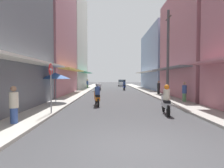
{
  "coord_description": "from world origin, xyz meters",
  "views": [
    {
      "loc": [
        -0.69,
        -4.89,
        1.94
      ],
      "look_at": [
        -0.44,
        20.58,
        1.02
      ],
      "focal_mm": 29.08,
      "sensor_mm": 36.0,
      "label": 1
    }
  ],
  "objects_px": {
    "pedestrian_crossing": "(14,106)",
    "vendor_umbrella": "(55,76)",
    "pedestrian_far": "(159,88)",
    "pedestrian_foreground": "(87,83)",
    "street_sign_no_entry": "(51,82)",
    "motorbike_blue": "(124,86)",
    "motorbike_silver": "(166,101)",
    "motorbike_white": "(100,87)",
    "motorbike_orange": "(97,95)",
    "parked_car": "(122,83)",
    "pedestrian_midway": "(184,92)",
    "utility_pole": "(168,56)"
  },
  "relations": [
    {
      "from": "pedestrian_foreground",
      "to": "vendor_umbrella",
      "type": "bearing_deg",
      "value": -90.35
    },
    {
      "from": "motorbike_orange",
      "to": "pedestrian_crossing",
      "type": "relative_size",
      "value": 1.11
    },
    {
      "from": "pedestrian_foreground",
      "to": "pedestrian_crossing",
      "type": "distance_m",
      "value": 24.18
    },
    {
      "from": "motorbike_blue",
      "to": "motorbike_white",
      "type": "bearing_deg",
      "value": -170.0
    },
    {
      "from": "pedestrian_midway",
      "to": "pedestrian_far",
      "type": "height_order",
      "value": "pedestrian_midway"
    },
    {
      "from": "parked_car",
      "to": "pedestrian_foreground",
      "type": "distance_m",
      "value": 11.84
    },
    {
      "from": "motorbike_silver",
      "to": "pedestrian_far",
      "type": "relative_size",
      "value": 1.16
    },
    {
      "from": "pedestrian_foreground",
      "to": "street_sign_no_entry",
      "type": "height_order",
      "value": "street_sign_no_entry"
    },
    {
      "from": "motorbike_white",
      "to": "motorbike_blue",
      "type": "height_order",
      "value": "motorbike_blue"
    },
    {
      "from": "pedestrian_far",
      "to": "pedestrian_foreground",
      "type": "xyz_separation_m",
      "value": [
        -9.33,
        11.32,
        0.16
      ]
    },
    {
      "from": "parked_car",
      "to": "pedestrian_crossing",
      "type": "xyz_separation_m",
      "value": [
        -6.51,
        -33.98,
        0.06
      ]
    },
    {
      "from": "motorbike_white",
      "to": "pedestrian_far",
      "type": "height_order",
      "value": "pedestrian_far"
    },
    {
      "from": "parked_car",
      "to": "utility_pole",
      "type": "relative_size",
      "value": 0.59
    },
    {
      "from": "pedestrian_midway",
      "to": "vendor_umbrella",
      "type": "distance_m",
      "value": 9.8
    },
    {
      "from": "parked_car",
      "to": "pedestrian_midway",
      "type": "height_order",
      "value": "pedestrian_midway"
    },
    {
      "from": "motorbike_blue",
      "to": "pedestrian_foreground",
      "type": "xyz_separation_m",
      "value": [
        -6.07,
        4.01,
        0.23
      ]
    },
    {
      "from": "motorbike_orange",
      "to": "parked_car",
      "type": "height_order",
      "value": "motorbike_orange"
    },
    {
      "from": "motorbike_silver",
      "to": "motorbike_white",
      "type": "relative_size",
      "value": 1.0
    },
    {
      "from": "motorbike_orange",
      "to": "pedestrian_crossing",
      "type": "distance_m",
      "value": 5.97
    },
    {
      "from": "vendor_umbrella",
      "to": "motorbike_blue",
      "type": "bearing_deg",
      "value": 66.01
    },
    {
      "from": "parked_car",
      "to": "pedestrian_crossing",
      "type": "height_order",
      "value": "pedestrian_crossing"
    },
    {
      "from": "pedestrian_foreground",
      "to": "motorbike_blue",
      "type": "bearing_deg",
      "value": -33.47
    },
    {
      "from": "motorbike_orange",
      "to": "street_sign_no_entry",
      "type": "distance_m",
      "value": 3.94
    },
    {
      "from": "utility_pole",
      "to": "motorbike_white",
      "type": "bearing_deg",
      "value": 115.39
    },
    {
      "from": "motorbike_blue",
      "to": "motorbike_silver",
      "type": "bearing_deg",
      "value": -87.35
    },
    {
      "from": "vendor_umbrella",
      "to": "pedestrian_far",
      "type": "bearing_deg",
      "value": 34.84
    },
    {
      "from": "motorbike_blue",
      "to": "vendor_umbrella",
      "type": "height_order",
      "value": "vendor_umbrella"
    },
    {
      "from": "motorbike_white",
      "to": "parked_car",
      "type": "relative_size",
      "value": 0.43
    },
    {
      "from": "pedestrian_crossing",
      "to": "vendor_umbrella",
      "type": "xyz_separation_m",
      "value": [
        -0.23,
        6.28,
        1.26
      ]
    },
    {
      "from": "parked_car",
      "to": "pedestrian_far",
      "type": "bearing_deg",
      "value": -82.72
    },
    {
      "from": "vendor_umbrella",
      "to": "street_sign_no_entry",
      "type": "relative_size",
      "value": 0.86
    },
    {
      "from": "vendor_umbrella",
      "to": "pedestrian_crossing",
      "type": "bearing_deg",
      "value": -87.86
    },
    {
      "from": "motorbike_silver",
      "to": "motorbike_orange",
      "type": "xyz_separation_m",
      "value": [
        -3.85,
        2.88,
        0.0
      ]
    },
    {
      "from": "motorbike_white",
      "to": "motorbike_silver",
      "type": "bearing_deg",
      "value": -75.53
    },
    {
      "from": "pedestrian_far",
      "to": "motorbike_silver",
      "type": "bearing_deg",
      "value": -103.02
    },
    {
      "from": "street_sign_no_entry",
      "to": "vendor_umbrella",
      "type": "bearing_deg",
      "value": 103.85
    },
    {
      "from": "pedestrian_foreground",
      "to": "street_sign_no_entry",
      "type": "xyz_separation_m",
      "value": [
        0.94,
        -22.14,
        0.79
      ]
    },
    {
      "from": "motorbike_blue",
      "to": "vendor_umbrella",
      "type": "distance_m",
      "value": 15.26
    },
    {
      "from": "pedestrian_crossing",
      "to": "street_sign_no_entry",
      "type": "xyz_separation_m",
      "value": [
        0.81,
        2.04,
        0.92
      ]
    },
    {
      "from": "motorbike_silver",
      "to": "pedestrian_crossing",
      "type": "height_order",
      "value": "pedestrian_crossing"
    },
    {
      "from": "motorbike_white",
      "to": "pedestrian_foreground",
      "type": "distance_m",
      "value": 5.28
    },
    {
      "from": "utility_pole",
      "to": "pedestrian_foreground",
      "type": "bearing_deg",
      "value": 116.07
    },
    {
      "from": "pedestrian_far",
      "to": "vendor_umbrella",
      "type": "bearing_deg",
      "value": -145.16
    },
    {
      "from": "motorbike_white",
      "to": "vendor_umbrella",
      "type": "relative_size",
      "value": 0.79
    },
    {
      "from": "motorbike_silver",
      "to": "motorbike_orange",
      "type": "relative_size",
      "value": 1.01
    },
    {
      "from": "pedestrian_crossing",
      "to": "vendor_umbrella",
      "type": "relative_size",
      "value": 0.7
    },
    {
      "from": "motorbike_orange",
      "to": "pedestrian_foreground",
      "type": "distance_m",
      "value": 19.22
    },
    {
      "from": "pedestrian_far",
      "to": "pedestrian_midway",
      "type": "bearing_deg",
      "value": -87.55
    },
    {
      "from": "pedestrian_foreground",
      "to": "parked_car",
      "type": "bearing_deg",
      "value": 55.92
    },
    {
      "from": "motorbike_white",
      "to": "street_sign_no_entry",
      "type": "relative_size",
      "value": 0.68
    }
  ]
}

